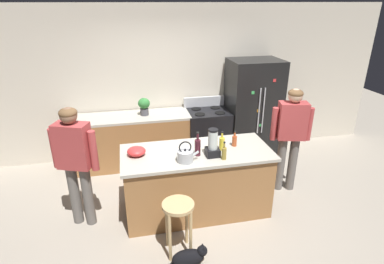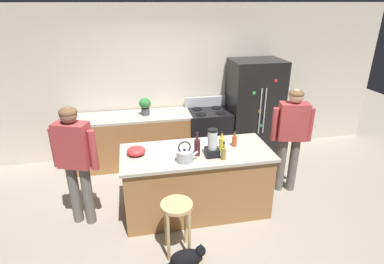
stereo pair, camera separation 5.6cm
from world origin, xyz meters
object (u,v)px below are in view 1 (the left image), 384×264
Objects in this scene: stove_range at (207,134)px; blender_appliance at (213,145)px; bar_stool at (178,215)px; bottle_soda at (222,143)px; bottle_vinegar at (224,153)px; potted_plant at (144,105)px; refrigerator at (252,109)px; person_by_sink_right at (291,131)px; bottle_cooking_sauce at (234,141)px; mixing_bowl at (136,151)px; tea_kettle at (185,156)px; person_by_island_left at (75,157)px; cat at (189,257)px; bottle_wine at (198,147)px; kitchen_island at (197,181)px.

stove_range is 1.83m from blender_appliance.
bottle_soda reaches higher than bar_stool.
potted_plant is at bearing 114.78° from bottle_vinegar.
refrigerator is 1.12× the size of person_by_sink_right.
refrigerator is 1.68m from bottle_cooking_sauce.
mixing_bowl is at bearing -175.28° from person_by_sink_right.
bottle_cooking_sauce is (0.91, 0.79, 0.47)m from bar_stool.
tea_kettle is at bearing 70.13° from bar_stool.
blender_appliance is 0.43m from bottle_cooking_sauce.
bar_stool is at bearing -85.32° from potted_plant.
person_by_sink_right is at bearing 16.06° from tea_kettle.
person_by_island_left is at bearing -179.71° from bottle_cooking_sauce.
person_by_island_left is 1.80m from cat.
stove_range is at bearing 82.01° from bottle_soda.
person_by_island_left is 1.69m from blender_appliance.
bottle_soda is (-1.13, -0.26, 0.03)m from person_by_sink_right.
refrigerator is 0.94m from stove_range.
cat is 1.29m from bottle_wine.
bar_stool is at bearing -119.97° from bottle_wine.
cat is 2.40× the size of bottle_cooking_sauce.
bottle_soda reaches higher than stove_range.
person_by_sink_right is at bearing 4.72° from mixing_bowl.
refrigerator is 2.35m from tea_kettle.
kitchen_island is 3.78× the size of cat.
bottle_soda is at bearing 45.39° from bar_stool.
kitchen_island is 0.65m from blender_appliance.
tea_kettle is (-1.58, -1.73, 0.10)m from refrigerator.
person_by_island_left is 1.50m from bottle_wine.
person_by_sink_right is 1.16m from bottle_soda.
mixing_bowl is (-1.05, 0.34, -0.03)m from bottle_vinegar.
stove_range is 2.03m from mixing_bowl.
bottle_cooking_sauce is 0.21m from bottle_soda.
bottle_wine is 0.57m from bottle_cooking_sauce.
person_by_island_left reaches higher than bar_stool.
bar_stool is 1.29× the size of cat.
refrigerator is 3.24m from person_by_island_left.
person_by_island_left and person_by_sink_right have the same top height.
stove_range is at bearing 67.71° from bar_stool.
mixing_bowl is (-1.32, -1.47, 0.50)m from stove_range.
refrigerator is at bearing 48.91° from bottle_wine.
bottle_cooking_sauce is at bearing 50.92° from cat.
kitchen_island is 0.67m from bottle_vinegar.
stove_range is at bearing 125.41° from person_by_sink_right.
bottle_soda is (0.71, 0.72, 0.49)m from bar_stool.
kitchen_island is at bearing 82.19° from bottle_wine.
refrigerator is (1.39, 1.50, 0.44)m from kitchen_island.
bottle_cooking_sauce is (1.10, -1.49, -0.09)m from potted_plant.
bar_stool is 2.23× the size of potted_plant.
bottle_wine is at bearing -166.70° from person_by_sink_right.
bottle_vinegar is at bearing -98.49° from stove_range.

